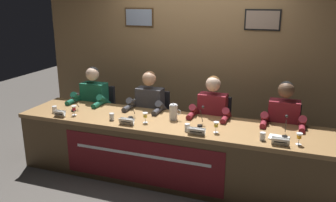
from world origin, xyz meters
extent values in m
plane|color=#4C4742|center=(0.00, 0.00, 0.00)|extent=(12.00, 12.00, 0.00)
cube|color=#937047|center=(0.00, 1.28, 1.30)|extent=(5.00, 0.12, 2.60)
cube|color=#4C3319|center=(-0.91, 1.22, 1.88)|extent=(0.47, 0.02, 0.28)
cube|color=#8C99AD|center=(-0.91, 1.21, 1.88)|extent=(0.43, 0.01, 0.24)
cube|color=black|center=(0.91, 1.22, 1.88)|extent=(0.48, 0.02, 0.28)
cube|color=gray|center=(0.91, 1.21, 1.88)|extent=(0.44, 0.01, 0.24)
cube|color=olive|center=(0.00, 0.00, 0.71)|extent=(3.80, 0.82, 0.05)
cube|color=brown|center=(0.00, -0.39, 0.34)|extent=(3.74, 0.04, 0.69)
cube|color=brown|center=(-1.85, 0.00, 0.34)|extent=(0.08, 0.74, 0.69)
cube|color=brown|center=(1.85, 0.00, 0.34)|extent=(0.08, 0.74, 0.69)
cube|color=maroon|center=(-0.19, -0.41, 0.34)|extent=(1.97, 0.01, 0.54)
cube|color=white|center=(-0.19, -0.42, 0.44)|extent=(1.67, 0.00, 0.04)
cylinder|color=black|center=(-1.31, 0.51, 0.01)|extent=(0.44, 0.44, 0.02)
cylinder|color=black|center=(-1.31, 0.51, 0.23)|extent=(0.05, 0.05, 0.41)
cube|color=#232328|center=(-1.31, 0.51, 0.45)|extent=(0.44, 0.44, 0.03)
cube|color=#232328|center=(-1.31, 0.71, 0.68)|extent=(0.40, 0.05, 0.44)
cylinder|color=black|center=(-1.41, 0.16, 0.23)|extent=(0.10, 0.10, 0.46)
cylinder|color=black|center=(-1.21, 0.16, 0.23)|extent=(0.10, 0.10, 0.46)
cylinder|color=black|center=(-1.41, 0.31, 0.51)|extent=(0.13, 0.34, 0.13)
cylinder|color=black|center=(-1.21, 0.31, 0.51)|extent=(0.13, 0.34, 0.13)
cube|color=#196047|center=(-1.31, 0.48, 0.75)|extent=(0.36, 0.20, 0.48)
sphere|color=beige|center=(-1.31, 0.46, 1.13)|extent=(0.19, 0.19, 0.19)
sphere|color=black|center=(-1.31, 0.48, 1.14)|extent=(0.17, 0.17, 0.17)
cylinder|color=#196047|center=(-1.52, 0.38, 0.77)|extent=(0.09, 0.30, 0.25)
cylinder|color=#196047|center=(-1.10, 0.38, 0.77)|extent=(0.09, 0.30, 0.25)
cylinder|color=#196047|center=(-1.52, 0.22, 0.77)|extent=(0.07, 0.24, 0.07)
cylinder|color=#196047|center=(-1.10, 0.22, 0.77)|extent=(0.07, 0.24, 0.07)
cube|color=white|center=(-1.33, -0.33, 0.78)|extent=(0.15, 0.03, 0.08)
cube|color=white|center=(-1.33, -0.30, 0.78)|extent=(0.15, 0.03, 0.08)
cube|color=black|center=(-1.33, -0.34, 0.78)|extent=(0.11, 0.01, 0.01)
cylinder|color=white|center=(-1.19, -0.21, 0.74)|extent=(0.06, 0.06, 0.00)
cylinder|color=white|center=(-1.19, -0.21, 0.77)|extent=(0.01, 0.01, 0.05)
cone|color=white|center=(-1.19, -0.21, 0.83)|extent=(0.06, 0.06, 0.06)
cylinder|color=#B21E2D|center=(-1.19, -0.21, 0.82)|extent=(0.04, 0.04, 0.04)
cylinder|color=silver|center=(-1.49, -0.20, 0.78)|extent=(0.06, 0.06, 0.08)
cylinder|color=silver|center=(-1.49, -0.20, 0.76)|extent=(0.05, 0.05, 0.05)
cylinder|color=black|center=(-1.30, -0.08, 0.75)|extent=(0.06, 0.06, 0.02)
cylinder|color=black|center=(-1.30, -0.01, 0.85)|extent=(0.01, 0.13, 0.18)
sphere|color=#2D2D2D|center=(-1.30, 0.05, 0.94)|extent=(0.03, 0.03, 0.03)
cylinder|color=black|center=(-0.44, 0.51, 0.01)|extent=(0.44, 0.44, 0.02)
cylinder|color=black|center=(-0.44, 0.51, 0.23)|extent=(0.05, 0.05, 0.41)
cube|color=#232328|center=(-0.44, 0.51, 0.45)|extent=(0.44, 0.44, 0.03)
cube|color=#232328|center=(-0.44, 0.71, 0.68)|extent=(0.40, 0.05, 0.44)
cylinder|color=black|center=(-0.54, 0.16, 0.23)|extent=(0.10, 0.10, 0.46)
cylinder|color=black|center=(-0.34, 0.16, 0.23)|extent=(0.10, 0.10, 0.46)
cylinder|color=black|center=(-0.54, 0.31, 0.51)|extent=(0.13, 0.34, 0.13)
cylinder|color=black|center=(-0.34, 0.31, 0.51)|extent=(0.13, 0.34, 0.13)
cube|color=#38383D|center=(-0.44, 0.48, 0.75)|extent=(0.36, 0.20, 0.48)
sphere|color=tan|center=(-0.44, 0.46, 1.13)|extent=(0.19, 0.19, 0.19)
sphere|color=#331E0F|center=(-0.44, 0.48, 1.14)|extent=(0.17, 0.17, 0.17)
cylinder|color=#38383D|center=(-0.65, 0.38, 0.77)|extent=(0.09, 0.30, 0.25)
cylinder|color=#38383D|center=(-0.23, 0.38, 0.77)|extent=(0.09, 0.30, 0.25)
cylinder|color=#38383D|center=(-0.65, 0.22, 0.77)|extent=(0.07, 0.24, 0.07)
cylinder|color=#38383D|center=(-0.23, 0.22, 0.77)|extent=(0.07, 0.24, 0.07)
cube|color=white|center=(-0.41, -0.31, 0.78)|extent=(0.18, 0.03, 0.08)
cube|color=white|center=(-0.41, -0.28, 0.78)|extent=(0.18, 0.03, 0.08)
cube|color=black|center=(-0.41, -0.32, 0.78)|extent=(0.13, 0.01, 0.01)
cylinder|color=white|center=(-0.23, -0.15, 0.74)|extent=(0.06, 0.06, 0.00)
cylinder|color=white|center=(-0.23, -0.15, 0.77)|extent=(0.01, 0.01, 0.05)
cone|color=white|center=(-0.23, -0.15, 0.83)|extent=(0.06, 0.06, 0.06)
cylinder|color=yellow|center=(-0.23, -0.15, 0.82)|extent=(0.04, 0.04, 0.04)
cylinder|color=silver|center=(-0.65, -0.20, 0.78)|extent=(0.06, 0.06, 0.08)
cylinder|color=silver|center=(-0.65, -0.20, 0.76)|extent=(0.05, 0.05, 0.05)
cylinder|color=black|center=(-0.47, -0.07, 0.75)|extent=(0.06, 0.06, 0.02)
cylinder|color=black|center=(-0.47, -0.01, 0.85)|extent=(0.01, 0.13, 0.18)
sphere|color=#2D2D2D|center=(-0.47, 0.05, 0.94)|extent=(0.03, 0.03, 0.03)
cylinder|color=black|center=(0.44, 0.51, 0.01)|extent=(0.44, 0.44, 0.02)
cylinder|color=black|center=(0.44, 0.51, 0.23)|extent=(0.05, 0.05, 0.41)
cube|color=#232328|center=(0.44, 0.51, 0.45)|extent=(0.44, 0.44, 0.03)
cube|color=#232328|center=(0.44, 0.71, 0.68)|extent=(0.40, 0.05, 0.44)
cylinder|color=black|center=(0.34, 0.16, 0.23)|extent=(0.10, 0.10, 0.46)
cylinder|color=black|center=(0.54, 0.16, 0.23)|extent=(0.10, 0.10, 0.46)
cylinder|color=black|center=(0.34, 0.31, 0.51)|extent=(0.13, 0.34, 0.13)
cylinder|color=black|center=(0.54, 0.31, 0.51)|extent=(0.13, 0.34, 0.13)
cube|color=maroon|center=(0.44, 0.48, 0.75)|extent=(0.36, 0.20, 0.48)
sphere|color=beige|center=(0.44, 0.46, 1.13)|extent=(0.19, 0.19, 0.19)
sphere|color=#593819|center=(0.44, 0.48, 1.14)|extent=(0.17, 0.17, 0.17)
cylinder|color=maroon|center=(0.23, 0.38, 0.77)|extent=(0.09, 0.30, 0.25)
cylinder|color=maroon|center=(0.65, 0.38, 0.77)|extent=(0.09, 0.30, 0.25)
cylinder|color=maroon|center=(0.23, 0.22, 0.77)|extent=(0.07, 0.24, 0.07)
cylinder|color=maroon|center=(0.65, 0.22, 0.77)|extent=(0.07, 0.24, 0.07)
cube|color=white|center=(0.45, -0.34, 0.78)|extent=(0.19, 0.03, 0.08)
cube|color=white|center=(0.45, -0.30, 0.78)|extent=(0.19, 0.03, 0.08)
cube|color=black|center=(0.45, -0.34, 0.78)|extent=(0.14, 0.01, 0.01)
cylinder|color=white|center=(0.63, -0.18, 0.74)|extent=(0.06, 0.06, 0.00)
cylinder|color=white|center=(0.63, -0.18, 0.77)|extent=(0.01, 0.01, 0.05)
cone|color=white|center=(0.63, -0.18, 0.83)|extent=(0.06, 0.06, 0.06)
cylinder|color=yellow|center=(0.63, -0.18, 0.82)|extent=(0.04, 0.04, 0.04)
cylinder|color=silver|center=(0.32, -0.24, 0.78)|extent=(0.06, 0.06, 0.08)
cylinder|color=silver|center=(0.32, -0.24, 0.76)|extent=(0.05, 0.05, 0.05)
cylinder|color=black|center=(0.41, -0.06, 0.75)|extent=(0.06, 0.06, 0.02)
cylinder|color=black|center=(0.41, 0.00, 0.85)|extent=(0.01, 0.13, 0.18)
sphere|color=#2D2D2D|center=(0.41, 0.06, 0.94)|extent=(0.03, 0.03, 0.03)
cylinder|color=black|center=(1.31, 0.51, 0.01)|extent=(0.44, 0.44, 0.02)
cylinder|color=black|center=(1.31, 0.51, 0.23)|extent=(0.05, 0.05, 0.41)
cube|color=#232328|center=(1.31, 0.51, 0.45)|extent=(0.44, 0.44, 0.03)
cube|color=#232328|center=(1.31, 0.71, 0.68)|extent=(0.40, 0.05, 0.44)
cylinder|color=black|center=(1.21, 0.16, 0.23)|extent=(0.10, 0.10, 0.46)
cylinder|color=black|center=(1.41, 0.16, 0.23)|extent=(0.10, 0.10, 0.46)
cylinder|color=black|center=(1.21, 0.31, 0.51)|extent=(0.13, 0.34, 0.13)
cylinder|color=black|center=(1.41, 0.31, 0.51)|extent=(0.13, 0.34, 0.13)
cube|color=maroon|center=(1.31, 0.48, 0.75)|extent=(0.36, 0.20, 0.48)
sphere|color=brown|center=(1.31, 0.46, 1.13)|extent=(0.19, 0.19, 0.19)
sphere|color=black|center=(1.31, 0.48, 1.14)|extent=(0.17, 0.17, 0.17)
cylinder|color=maroon|center=(1.10, 0.38, 0.77)|extent=(0.09, 0.30, 0.25)
cylinder|color=maroon|center=(1.52, 0.38, 0.77)|extent=(0.09, 0.30, 0.25)
cylinder|color=maroon|center=(1.10, 0.22, 0.77)|extent=(0.07, 0.24, 0.07)
cylinder|color=maroon|center=(1.52, 0.22, 0.77)|extent=(0.07, 0.24, 0.07)
cube|color=white|center=(1.32, -0.32, 0.78)|extent=(0.18, 0.03, 0.08)
cube|color=white|center=(1.32, -0.29, 0.78)|extent=(0.18, 0.03, 0.08)
cube|color=black|center=(1.32, -0.32, 0.78)|extent=(0.12, 0.01, 0.01)
cylinder|color=white|center=(1.49, -0.22, 0.74)|extent=(0.06, 0.06, 0.00)
cylinder|color=white|center=(1.49, -0.22, 0.77)|extent=(0.01, 0.01, 0.05)
cone|color=white|center=(1.49, -0.22, 0.83)|extent=(0.06, 0.06, 0.06)
cylinder|color=orange|center=(1.49, -0.22, 0.82)|extent=(0.04, 0.04, 0.04)
cylinder|color=silver|center=(1.13, -0.22, 0.78)|extent=(0.06, 0.06, 0.08)
cylinder|color=silver|center=(1.13, -0.22, 0.76)|extent=(0.05, 0.05, 0.05)
cylinder|color=black|center=(1.35, -0.07, 0.75)|extent=(0.06, 0.06, 0.02)
cylinder|color=black|center=(1.35, -0.01, 0.85)|extent=(0.01, 0.13, 0.18)
sphere|color=#2D2D2D|center=(1.35, 0.05, 0.94)|extent=(0.03, 0.03, 0.03)
cylinder|color=silver|center=(0.04, 0.07, 0.83)|extent=(0.10, 0.10, 0.18)
cylinder|color=silver|center=(0.04, 0.07, 0.92)|extent=(0.09, 0.09, 0.01)
sphere|color=silver|center=(0.04, 0.07, 0.94)|extent=(0.02, 0.02, 0.02)
torus|color=silver|center=(0.11, 0.07, 0.84)|extent=(0.07, 0.01, 0.07)
cube|color=white|center=(1.30, -0.11, 0.74)|extent=(0.22, 0.16, 0.01)
camera|label=1|loc=(1.37, -3.77, 2.17)|focal=37.60mm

